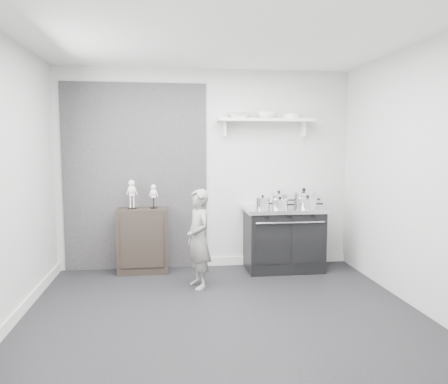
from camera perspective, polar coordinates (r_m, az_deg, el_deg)
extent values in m
plane|color=black|center=(4.52, -0.15, -15.70)|extent=(4.00, 4.00, 0.00)
cube|color=#B9B9B6|center=(5.99, -2.35, 2.97)|extent=(4.00, 0.02, 2.70)
cube|color=#B9B9B6|center=(2.44, 5.24, -1.63)|extent=(4.00, 0.02, 2.70)
cube|color=#B9B9B6|center=(4.42, -26.82, 1.21)|extent=(0.02, 3.60, 2.70)
cube|color=#B9B9B6|center=(4.88, 23.84, 1.74)|extent=(0.02, 3.60, 2.70)
cube|color=silver|center=(4.31, -0.16, 19.82)|extent=(4.00, 3.60, 0.02)
cube|color=black|center=(5.98, -11.45, 1.89)|extent=(1.90, 0.02, 2.50)
cube|color=silver|center=(6.34, 6.86, -8.71)|extent=(2.00, 0.03, 0.12)
cube|color=silver|center=(4.69, -25.80, -14.69)|extent=(0.03, 3.60, 0.12)
cube|color=white|center=(5.99, 5.48, 9.36)|extent=(1.30, 0.26, 0.04)
cube|color=white|center=(5.95, 0.10, 8.25)|extent=(0.03, 0.12, 0.20)
cube|color=white|center=(6.20, 10.34, 8.07)|extent=(0.03, 0.12, 0.20)
cube|color=black|center=(5.99, 7.76, -6.27)|extent=(1.00, 0.60, 0.80)
cube|color=silver|center=(5.91, 7.82, -2.24)|extent=(1.06, 0.64, 0.05)
cube|color=black|center=(5.64, 6.20, -6.81)|extent=(0.42, 0.02, 0.52)
cube|color=black|center=(5.77, 10.87, -6.59)|extent=(0.42, 0.02, 0.52)
cylinder|color=silver|center=(5.62, 8.69, -3.98)|extent=(0.90, 0.02, 0.02)
cylinder|color=black|center=(5.54, 5.67, -3.24)|extent=(0.04, 0.03, 0.04)
cylinder|color=black|center=(5.62, 8.66, -3.15)|extent=(0.04, 0.03, 0.04)
cylinder|color=black|center=(5.71, 11.56, -3.06)|extent=(0.04, 0.03, 0.04)
cube|color=black|center=(5.91, -10.55, -6.22)|extent=(0.65, 0.38, 0.85)
imported|color=gray|center=(5.16, -3.36, -6.12)|extent=(0.40, 0.49, 1.17)
cylinder|color=white|center=(5.74, 5.07, -1.52)|extent=(0.19, 0.19, 0.13)
cylinder|color=white|center=(5.73, 5.08, -0.78)|extent=(0.19, 0.19, 0.01)
sphere|color=black|center=(5.73, 5.08, -0.54)|extent=(0.03, 0.03, 0.03)
cylinder|color=black|center=(5.77, 6.37, -1.49)|extent=(0.10, 0.02, 0.02)
cylinder|color=white|center=(6.00, 7.17, -1.08)|extent=(0.22, 0.22, 0.16)
cylinder|color=white|center=(5.99, 7.18, -0.24)|extent=(0.23, 0.23, 0.02)
sphere|color=black|center=(5.99, 7.18, 0.02)|extent=(0.04, 0.04, 0.04)
cylinder|color=black|center=(6.04, 8.56, -1.05)|extent=(0.10, 0.02, 0.02)
cylinder|color=white|center=(6.08, 10.37, -0.95)|extent=(0.29, 0.29, 0.18)
cylinder|color=white|center=(6.07, 10.39, -0.03)|extent=(0.30, 0.30, 0.02)
sphere|color=black|center=(6.06, 10.40, 0.29)|extent=(0.05, 0.05, 0.05)
cylinder|color=black|center=(6.14, 12.01, -0.92)|extent=(0.10, 0.02, 0.02)
cylinder|color=white|center=(5.80, 10.87, -1.56)|extent=(0.23, 0.23, 0.13)
cylinder|color=white|center=(5.79, 10.88, -0.87)|extent=(0.24, 0.24, 0.01)
sphere|color=black|center=(5.79, 10.89, -0.59)|extent=(0.04, 0.04, 0.04)
cylinder|color=black|center=(5.85, 12.32, -1.53)|extent=(0.10, 0.02, 0.02)
cylinder|color=white|center=(5.72, 7.31, -1.67)|extent=(0.20, 0.20, 0.11)
cylinder|color=white|center=(5.71, 7.31, -1.03)|extent=(0.21, 0.21, 0.01)
sphere|color=black|center=(5.71, 7.32, -0.77)|extent=(0.04, 0.04, 0.04)
cylinder|color=black|center=(5.76, 8.67, -1.64)|extent=(0.10, 0.02, 0.02)
imported|color=white|center=(5.92, 1.97, 10.00)|extent=(0.32, 0.32, 0.08)
imported|color=white|center=(5.99, 5.56, 9.94)|extent=(0.26, 0.26, 0.08)
cylinder|color=white|center=(6.08, 8.85, 9.74)|extent=(0.24, 0.24, 0.06)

